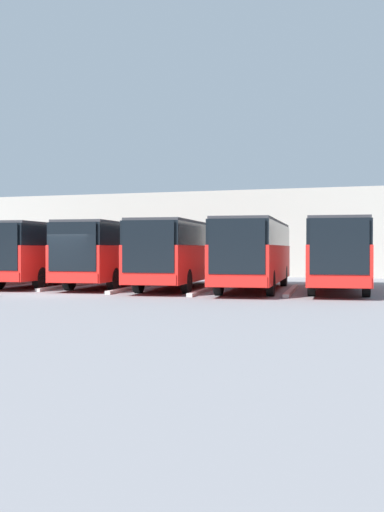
{
  "coord_description": "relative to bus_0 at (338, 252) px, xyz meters",
  "views": [
    {
      "loc": [
        -13.85,
        23.34,
        1.89
      ],
      "look_at": [
        -4.14,
        -5.55,
        1.55
      ],
      "focal_mm": 45.0,
      "sensor_mm": 36.0,
      "label": 1
    }
  ],
  "objects": [
    {
      "name": "curb_divider_3",
      "position": [
        12.75,
        1.61,
        -1.68
      ],
      "size": [
        0.93,
        6.51,
        0.15
      ],
      "primitive_type": "cube",
      "rotation": [
        0.0,
        0.0,
        0.11
      ],
      "color": "#B2B2AD",
      "rests_on": "ground_plane"
    },
    {
      "name": "station_building",
      "position": [
        10.93,
        -18.98,
        1.22
      ],
      "size": [
        32.65,
        14.64,
        5.89
      ],
      "color": "#A8A399",
      "rests_on": "ground_plane"
    },
    {
      "name": "curb_divider_2",
      "position": [
        9.11,
        2.14,
        -1.68
      ],
      "size": [
        0.93,
        6.51,
        0.15
      ],
      "primitive_type": "cube",
      "rotation": [
        0.0,
        0.0,
        0.11
      ],
      "color": "#B2B2AD",
      "rests_on": "ground_plane"
    },
    {
      "name": "bus_0",
      "position": [
        0.0,
        0.0,
        0.0
      ],
      "size": [
        3.57,
        11.33,
        3.13
      ],
      "rotation": [
        0.0,
        0.0,
        0.11
      ],
      "color": "red",
      "rests_on": "ground_plane"
    },
    {
      "name": "ground_plane",
      "position": [
        10.93,
        5.87,
        -1.76
      ],
      "size": [
        600.0,
        600.0,
        0.0
      ],
      "primitive_type": "plane",
      "color": "gray"
    },
    {
      "name": "bus_4",
      "position": [
        14.57,
        0.16,
        0.0
      ],
      "size": [
        3.57,
        11.33,
        3.13
      ],
      "rotation": [
        0.0,
        0.0,
        0.11
      ],
      "color": "red",
      "rests_on": "ground_plane"
    },
    {
      "name": "bus_3",
      "position": [
        10.93,
        -0.04,
        0.0
      ],
      "size": [
        3.57,
        11.33,
        3.13
      ],
      "rotation": [
        0.0,
        0.0,
        0.11
      ],
      "color": "red",
      "rests_on": "ground_plane"
    },
    {
      "name": "bus_1",
      "position": [
        3.64,
        0.75,
        0.0
      ],
      "size": [
        3.57,
        11.33,
        3.13
      ],
      "rotation": [
        0.0,
        0.0,
        0.11
      ],
      "color": "red",
      "rests_on": "ground_plane"
    },
    {
      "name": "bus_2",
      "position": [
        7.28,
        0.5,
        0.0
      ],
      "size": [
        3.57,
        11.33,
        3.13
      ],
      "rotation": [
        0.0,
        0.0,
        0.11
      ],
      "color": "red",
      "rests_on": "ground_plane"
    },
    {
      "name": "curb_divider_1",
      "position": [
        5.46,
        2.4,
        -1.68
      ],
      "size": [
        0.93,
        6.51,
        0.15
      ],
      "primitive_type": "cube",
      "rotation": [
        0.0,
        0.0,
        0.11
      ],
      "color": "#B2B2AD",
      "rests_on": "ground_plane"
    },
    {
      "name": "curb_divider_4",
      "position": [
        16.39,
        1.81,
        -1.68
      ],
      "size": [
        0.93,
        6.51,
        0.15
      ],
      "primitive_type": "cube",
      "rotation": [
        0.0,
        0.0,
        0.11
      ],
      "color": "#B2B2AD",
      "rests_on": "ground_plane"
    },
    {
      "name": "curb_divider_0",
      "position": [
        1.82,
        1.65,
        -1.68
      ],
      "size": [
        0.93,
        6.51,
        0.15
      ],
      "primitive_type": "cube",
      "rotation": [
        0.0,
        0.0,
        0.11
      ],
      "color": "#B2B2AD",
      "rests_on": "ground_plane"
    }
  ]
}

